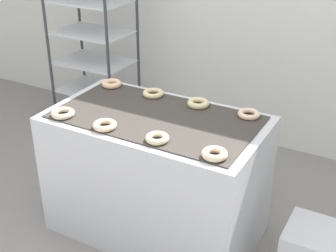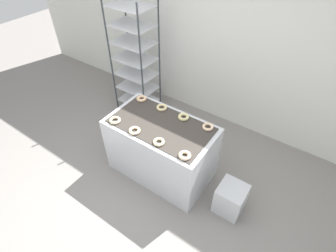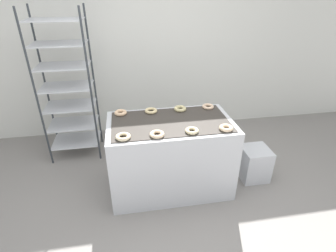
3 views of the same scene
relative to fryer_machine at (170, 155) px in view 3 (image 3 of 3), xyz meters
The scene contains 13 objects.
ground_plane 0.75m from the fryer_machine, 90.03° to the right, with size 14.00×14.00×0.00m, color gray.
wall_back 1.80m from the fryer_machine, 90.01° to the left, with size 8.00×0.05×2.80m.
fryer_machine is the anchor object (origin of this frame).
baking_rack_cart 1.55m from the fryer_machine, 141.56° to the left, with size 0.64×0.46×1.89m.
glaze_bin 1.03m from the fryer_machine, ahead, with size 0.31×0.32×0.40m.
donut_near_left 0.70m from the fryer_machine, 151.68° to the right, with size 0.14×0.14×0.03m, color beige.
donut_near_midleft 0.54m from the fryer_machine, 123.22° to the right, with size 0.14×0.14×0.04m, color beige.
donut_near_midright 0.53m from the fryer_machine, 58.17° to the right, with size 0.13×0.13×0.03m, color beige.
donut_near_right 0.71m from the fryer_machine, 27.99° to the right, with size 0.13×0.13×0.04m, color beige.
donut_far_left 0.71m from the fryer_machine, 152.50° to the left, with size 0.13×0.13×0.04m, color beige.
donut_far_midleft 0.53m from the fryer_machine, 123.45° to the left, with size 0.14×0.14×0.03m, color beige.
donut_far_midright 0.53m from the fryer_machine, 58.68° to the left, with size 0.14×0.14×0.04m, color beige.
donut_far_right 0.70m from the fryer_machine, 28.88° to the left, with size 0.13×0.13×0.03m, color beige.
Camera 3 is at (-0.43, -1.73, 2.05)m, focal length 28.00 mm.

